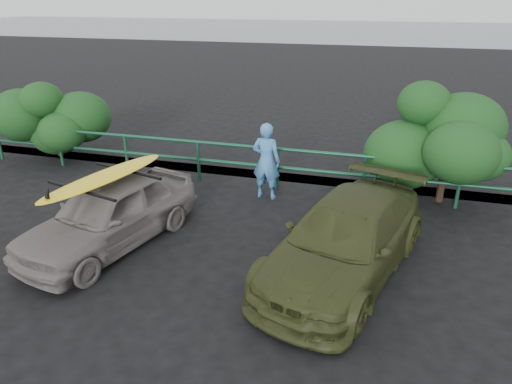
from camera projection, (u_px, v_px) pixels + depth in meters
ground at (135, 308)px, 6.79m from camera, size 80.00×80.00×0.00m
ocean at (365, 30)px, 59.81m from camera, size 200.00×200.00×0.00m
guardrail at (237, 164)px, 11.00m from camera, size 14.00×0.08×1.04m
shrub_left at (72, 121)px, 12.29m from camera, size 3.20×2.40×2.31m
shrub_right at (462, 148)px, 9.93m from camera, size 3.20×2.40×2.41m
sedan at (110, 213)px, 8.30m from camera, size 2.34×3.92×1.25m
olive_vehicle at (345, 240)px, 7.43m from camera, size 2.90×4.59×1.24m
man at (266, 161)px, 10.16m from camera, size 0.67×0.46×1.75m
roof_rack at (105, 180)px, 8.04m from camera, size 1.85×1.50×0.05m
surfboard at (105, 177)px, 8.01m from camera, size 1.24×2.82×0.08m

